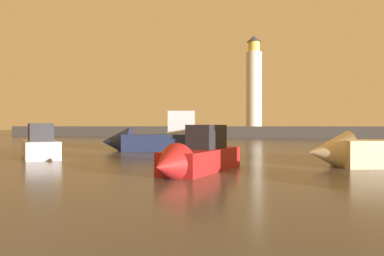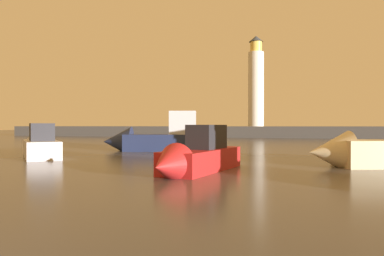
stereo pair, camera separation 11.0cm
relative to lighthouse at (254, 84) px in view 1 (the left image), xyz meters
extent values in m
plane|color=#4C4742|center=(0.66, -27.76, -8.41)|extent=(220.00, 220.00, 0.00)
cube|color=#423F3D|center=(0.66, 0.00, -7.55)|extent=(88.33, 5.34, 1.72)
cylinder|color=silver|center=(0.00, 0.00, -0.90)|extent=(2.42, 2.42, 11.57)
cylinder|color=#F2CC59|center=(0.00, 0.00, 5.70)|extent=(1.82, 1.82, 1.62)
cone|color=#33383D|center=(0.00, 0.00, 6.97)|extent=(2.18, 2.18, 0.93)
cube|color=silver|center=(-7.93, -39.44, -7.92)|extent=(4.48, 4.60, 0.98)
cone|color=silver|center=(-9.84, -37.42, -7.87)|extent=(2.28, 2.28, 1.66)
cube|color=#232328|center=(-7.63, -39.76, -6.93)|extent=(2.03, 2.05, 0.99)
cube|color=#B21E1E|center=(2.50, -42.65, -7.97)|extent=(2.43, 5.09, 0.88)
cone|color=#B21E1E|center=(1.98, -45.44, -7.92)|extent=(1.73, 1.65, 1.49)
cube|color=#232328|center=(2.58, -42.21, -7.03)|extent=(1.39, 2.08, 1.00)
cube|color=#1E284C|center=(-2.75, -32.07, -7.80)|extent=(6.85, 3.93, 1.21)
cone|color=#1E284C|center=(-6.43, -33.08, -7.74)|extent=(2.58, 2.67, 2.21)
cube|color=silver|center=(-1.81, -31.81, -6.35)|extent=(2.28, 2.06, 1.69)
cone|color=beige|center=(7.59, -39.84, -7.75)|extent=(2.33, 2.40, 1.93)
camera|label=1|loc=(6.14, -57.00, -6.56)|focal=33.85mm
camera|label=2|loc=(6.25, -56.97, -6.56)|focal=33.85mm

